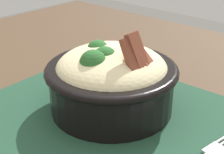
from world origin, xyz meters
TOP-DOWN VIEW (x-y plane):
  - placemat at (0.04, 0.02)m, footprint 0.44×0.35m
  - bowl at (0.00, 0.04)m, footprint 0.22×0.22m

SIDE VIEW (x-z plane):
  - placemat at x=0.04m, z-range 0.75..0.75m
  - bowl at x=0.00m, z-range 0.74..0.86m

